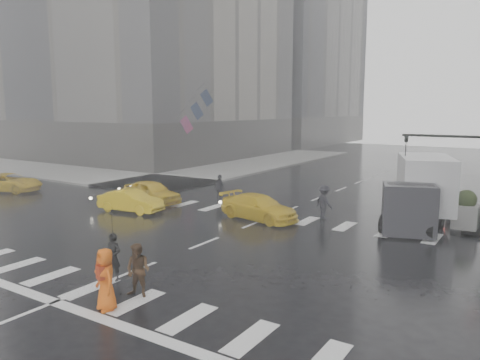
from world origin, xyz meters
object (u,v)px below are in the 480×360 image
Objects in this scene: pedestrian_orange at (106,279)px; taxi_mid at (131,201)px; box_truck at (421,190)px; pedestrian_brown at (138,270)px; taxi_front at (152,192)px; traffic_signal_pole at (469,163)px.

pedestrian_orange is 12.94m from taxi_mid.
box_truck is (14.08, 5.51, 1.16)m from taxi_mid.
pedestrian_brown reaches higher than taxi_mid.
pedestrian_brown is 0.26× the size of box_truck.
taxi_front is 2.46m from taxi_mid.
pedestrian_orange is 15.92m from box_truck.
pedestrian_orange reaches higher than taxi_front.
taxi_mid is (-16.13, -5.33, -2.60)m from traffic_signal_pole.
taxi_mid is at bearing 152.65° from pedestrian_orange.
pedestrian_brown is 14.33m from taxi_front.
box_truck is (-2.05, 0.18, -1.45)m from traffic_signal_pole.
traffic_signal_pole is 2.51× the size of pedestrian_orange.
pedestrian_orange is at bearing -144.87° from taxi_mid.
pedestrian_orange is at bearing -128.01° from box_truck.
traffic_signal_pole is at bearing -72.58° from taxi_front.
box_truck reaches higher than taxi_front.
box_truck reaches higher than taxi_mid.
pedestrian_orange is at bearing -107.04° from pedestrian_brown.
taxi_front is 1.09× the size of taxi_mid.
box_truck is (5.28, 14.99, 0.87)m from pedestrian_orange.
traffic_signal_pole is 16.68m from pedestrian_orange.
taxi_mid is at bearing -156.74° from taxi_front.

